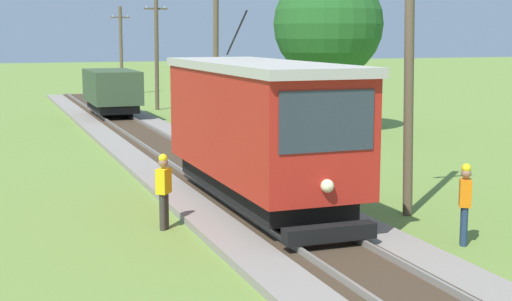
% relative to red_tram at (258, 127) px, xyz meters
% --- Properties ---
extents(red_tram, '(2.60, 8.54, 4.79)m').
position_rel_red_tram_xyz_m(red_tram, '(0.00, 0.00, 0.00)').
color(red_tram, red).
rests_on(red_tram, rail_right).
extents(freight_car, '(2.40, 5.20, 2.31)m').
position_rel_red_tram_xyz_m(freight_car, '(-0.00, 22.22, -0.64)').
color(freight_car, '#384C33').
rests_on(freight_car, rail_right).
extents(utility_pole_mid, '(1.40, 0.56, 8.36)m').
position_rel_red_tram_xyz_m(utility_pole_mid, '(3.40, -1.50, 2.08)').
color(utility_pole_mid, brown).
rests_on(utility_pole_mid, ground).
extents(utility_pole_far, '(1.40, 0.53, 7.76)m').
position_rel_red_tram_xyz_m(utility_pole_far, '(3.40, 14.45, 1.78)').
color(utility_pole_far, brown).
rests_on(utility_pole_far, ground).
extents(utility_pole_distant, '(1.40, 0.51, 6.83)m').
position_rel_red_tram_xyz_m(utility_pole_distant, '(3.40, 26.36, 1.32)').
color(utility_pole_distant, brown).
rests_on(utility_pole_distant, ground).
extents(utility_pole_horizon, '(1.40, 0.34, 6.56)m').
position_rel_red_tram_xyz_m(utility_pole_horizon, '(3.40, 38.27, 1.18)').
color(utility_pole_horizon, brown).
rests_on(utility_pole_horizon, ground).
extents(gravel_pile, '(2.77, 2.77, 1.35)m').
position_rel_red_tram_xyz_m(gravel_pile, '(5.36, 18.24, -1.52)').
color(gravel_pile, '#9E998E').
rests_on(gravel_pile, ground).
extents(track_worker, '(0.40, 0.45, 1.78)m').
position_rel_red_tram_xyz_m(track_worker, '(3.08, -4.40, -1.21)').
color(track_worker, navy).
rests_on(track_worker, ground).
extents(second_worker, '(0.43, 0.45, 1.78)m').
position_rel_red_tram_xyz_m(second_worker, '(-2.66, -0.90, -1.21)').
color(second_worker, '#38332D').
rests_on(second_worker, ground).
extents(tree_left_far, '(5.01, 5.01, 7.47)m').
position_rel_red_tram_xyz_m(tree_left_far, '(8.47, 13.53, 2.76)').
color(tree_left_far, '#4C3823').
rests_on(tree_left_far, ground).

